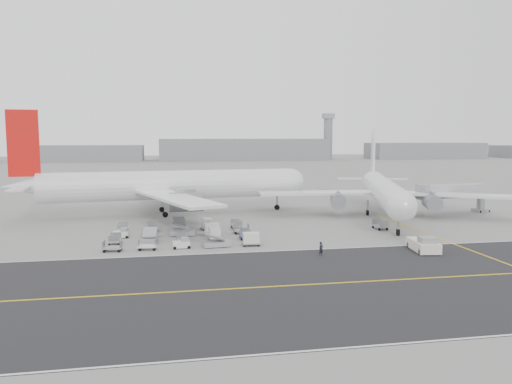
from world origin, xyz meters
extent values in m
plane|color=gray|center=(0.00, 0.00, 0.00)|extent=(700.00, 700.00, 0.00)
cube|color=#28282B|center=(5.00, -18.00, 0.01)|extent=(220.00, 32.00, 0.02)
cube|color=gold|center=(5.00, -18.00, 0.03)|extent=(220.00, 0.30, 0.01)
cube|color=silver|center=(5.00, -2.20, 0.03)|extent=(220.00, 0.25, 0.01)
cube|color=silver|center=(5.00, -33.80, 0.03)|extent=(220.00, 0.25, 0.01)
cube|color=gold|center=(30.00, 5.00, 0.02)|extent=(0.30, 40.00, 0.01)
cylinder|color=gray|center=(100.00, 265.00, 14.00)|extent=(6.00, 6.00, 28.00)
cube|color=#96959B|center=(100.00, 265.00, 29.50)|extent=(7.00, 7.00, 3.50)
cylinder|color=white|center=(-9.87, 33.24, 5.92)|extent=(50.67, 10.66, 5.77)
sphere|color=white|center=(15.19, 35.69, 5.92)|extent=(5.66, 5.66, 5.66)
cone|color=white|center=(-36.14, 30.66, 6.35)|extent=(10.28, 6.13, 5.19)
cube|color=red|center=(-36.75, 30.60, 14.33)|extent=(5.55, 1.04, 12.28)
cube|color=white|center=(-36.57, 25.53, 6.49)|extent=(3.65, 9.44, 0.25)
cube|color=white|center=(-37.56, 35.61, 6.49)|extent=(3.65, 9.44, 0.25)
cube|color=white|center=(-9.61, 17.99, 5.19)|extent=(15.06, 28.09, 0.45)
cube|color=white|center=(-12.57, 48.24, 5.19)|extent=(10.11, 28.23, 0.45)
cylinder|color=slate|center=(-7.63, 22.97, 3.75)|extent=(6.46, 4.16, 3.58)
cylinder|color=slate|center=(-9.67, 43.74, 3.75)|extent=(6.46, 4.16, 3.58)
cylinder|color=black|center=(12.13, 35.39, 0.54)|extent=(1.13, 0.60, 1.09)
cylinder|color=black|center=(-11.36, 29.61, 0.54)|extent=(1.13, 0.60, 1.09)
cylinder|color=black|center=(-12.04, 36.50, 0.54)|extent=(1.13, 0.60, 1.09)
cylinder|color=gray|center=(12.13, 35.39, 2.06)|extent=(0.36, 0.36, 3.03)
cylinder|color=white|center=(30.54, 22.64, 5.00)|extent=(17.60, 41.98, 4.87)
sphere|color=white|center=(24.06, 2.39, 5.00)|extent=(4.78, 4.78, 4.78)
cone|color=white|center=(37.34, 43.87, 5.36)|extent=(6.71, 9.24, 4.39)
cube|color=white|center=(37.50, 44.37, 12.10)|extent=(1.90, 4.60, 10.37)
cube|color=white|center=(33.50, 45.92, 5.48)|extent=(8.12, 4.59, 0.25)
cube|color=white|center=(41.65, 43.31, 5.48)|extent=(8.12, 4.59, 0.25)
cube|color=white|center=(18.64, 27.54, 4.39)|extent=(23.62, 6.70, 0.45)
cube|color=white|center=(43.08, 19.71, 4.39)|extent=(22.57, 16.69, 0.45)
cylinder|color=slate|center=(21.83, 24.34, 3.17)|extent=(4.46, 5.86, 3.02)
cylinder|color=slate|center=(38.62, 18.96, 3.17)|extent=(4.46, 5.86, 3.02)
cylinder|color=black|center=(24.86, 4.86, 0.53)|extent=(0.80, 1.16, 1.06)
cylinder|color=black|center=(28.23, 25.01, 0.53)|extent=(0.80, 1.16, 1.06)
cylinder|color=black|center=(33.80, 23.23, 0.53)|extent=(0.80, 1.16, 1.06)
cylinder|color=gray|center=(24.86, 4.86, 1.81)|extent=(0.36, 0.36, 2.56)
cube|color=silver|center=(23.33, -5.78, 0.80)|extent=(3.64, 6.20, 1.32)
cube|color=#96959B|center=(23.15, -7.09, 1.79)|extent=(2.33, 2.17, 0.85)
cylinder|color=gray|center=(23.85, -2.23, 0.47)|extent=(0.50, 2.45, 0.15)
cylinder|color=black|center=(21.80, -7.85, 0.42)|extent=(0.49, 0.89, 0.85)
cylinder|color=black|center=(24.23, -8.20, 0.42)|extent=(0.49, 0.89, 0.85)
cylinder|color=black|center=(22.44, -3.37, 0.42)|extent=(0.49, 0.89, 0.85)
cylinder|color=black|center=(24.87, -3.72, 0.42)|extent=(0.49, 0.89, 0.85)
cylinder|color=gray|center=(52.98, 24.85, 2.00)|extent=(1.60, 1.60, 4.00)
cube|color=#96959B|center=(52.98, 24.85, 0.35)|extent=(2.90, 2.90, 0.70)
cube|color=#ADADB2|center=(46.03, 24.01, 4.60)|extent=(15.24, 4.59, 2.60)
cube|color=#96959B|center=(38.88, 23.14, 4.60)|extent=(1.58, 3.32, 3.00)
cylinder|color=black|center=(53.94, 26.08, 0.30)|extent=(0.37, 0.63, 0.60)
imported|color=black|center=(8.71, -6.02, 0.95)|extent=(0.82, 0.70, 1.90)
camera|label=1|loc=(-11.10, -67.41, 15.60)|focal=35.00mm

